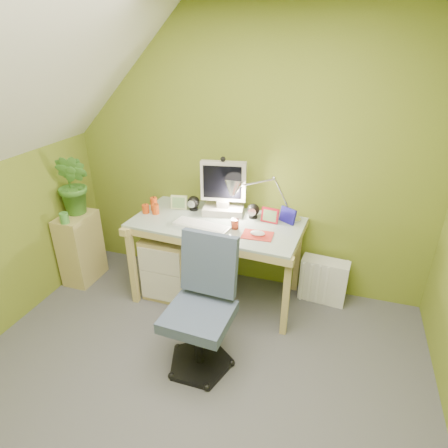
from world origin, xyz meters
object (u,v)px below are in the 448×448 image
(radiator, at_px, (323,280))
(side_ledge, at_px, (81,248))
(potted_plant, at_px, (74,185))
(task_chair, at_px, (198,316))
(monitor, at_px, (223,185))
(desk, at_px, (217,260))
(desk_lamp, at_px, (277,189))

(radiator, bearing_deg, side_ledge, -165.18)
(side_ledge, distance_m, radiator, 2.26)
(potted_plant, relative_size, task_chair, 0.63)
(monitor, relative_size, side_ledge, 0.76)
(monitor, relative_size, potted_plant, 0.90)
(desk, relative_size, desk_lamp, 2.52)
(monitor, relative_size, desk_lamp, 0.92)
(desk_lamp, bearing_deg, monitor, 169.82)
(side_ledge, relative_size, potted_plant, 1.19)
(task_chair, height_order, radiator, task_chair)
(side_ledge, bearing_deg, desk_lamp, 10.22)
(monitor, height_order, radiator, monitor)
(desk, distance_m, side_ledge, 1.32)
(desk_lamp, bearing_deg, radiator, -3.96)
(task_chair, bearing_deg, radiator, 56.90)
(monitor, distance_m, potted_plant, 1.33)
(desk, relative_size, task_chair, 1.57)
(side_ledge, height_order, potted_plant, potted_plant)
(desk_lamp, relative_size, potted_plant, 0.98)
(desk_lamp, distance_m, side_ledge, 1.92)
(desk, xyz_separation_m, potted_plant, (-1.30, -0.09, 0.58))
(side_ledge, xyz_separation_m, radiator, (2.22, 0.37, -0.14))
(radiator, bearing_deg, monitor, -171.43)
(monitor, distance_m, side_ledge, 1.51)
(desk, distance_m, desk_lamp, 0.81)
(desk_lamp, height_order, radiator, desk_lamp)
(desk, height_order, desk_lamp, desk_lamp)
(task_chair, bearing_deg, potted_plant, 156.09)
(desk, relative_size, monitor, 2.73)
(task_chair, bearing_deg, desk, 103.13)
(side_ledge, height_order, radiator, side_ledge)
(desk, bearing_deg, side_ledge, -170.36)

